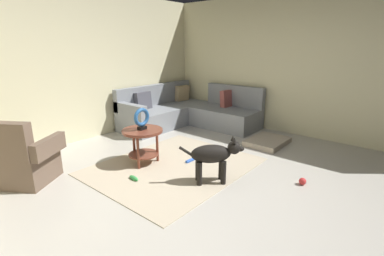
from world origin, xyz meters
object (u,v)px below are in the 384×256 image
at_px(dog_toy_bone, 134,178).
at_px(sectional_couch, 188,113).
at_px(dog_toy_rope, 190,160).
at_px(armchair, 23,160).
at_px(dog, 214,156).
at_px(dog_toy_ball, 302,181).
at_px(torus_sculpture, 142,118).
at_px(dog_bed_mat, 267,141).
at_px(side_table, 143,137).

bearing_deg(dog_toy_bone, sectional_couch, 25.69).
distance_m(dog_toy_rope, dog_toy_bone, 0.97).
xyz_separation_m(armchair, dog, (1.59, -1.87, 0.05)).
bearing_deg(dog, dog_toy_rope, -161.06).
distance_m(dog_toy_ball, dog_toy_bone, 2.22).
xyz_separation_m(sectional_couch, dog, (-1.87, -2.06, 0.09)).
bearing_deg(torus_sculpture, dog, -81.53).
height_order(dog_bed_mat, dog, dog).
bearing_deg(dog_toy_bone, dog, -53.16).
bearing_deg(armchair, dog_toy_rope, 25.37).
bearing_deg(dog_bed_mat, side_table, 152.59).
bearing_deg(dog_toy_ball, torus_sculpture, 112.27).
bearing_deg(dog_toy_ball, sectional_couch, 68.33).
distance_m(dog_bed_mat, dog_toy_rope, 1.64).
bearing_deg(dog, side_table, -127.50).
xyz_separation_m(dog_bed_mat, dog, (-1.86, -0.13, 0.33)).
height_order(torus_sculpture, dog_toy_bone, torus_sculpture).
distance_m(side_table, dog_toy_ball, 2.31).
xyz_separation_m(dog, dog_toy_bone, (-0.64, 0.85, -0.35)).
bearing_deg(armchair, dog_toy_ball, 6.76).
bearing_deg(dog, torus_sculpture, -127.50).
distance_m(dog, dog_toy_ball, 1.20).
xyz_separation_m(dog_toy_ball, dog_toy_rope, (-0.37, 1.59, -0.02)).
bearing_deg(dog_toy_rope, dog_toy_ball, -76.82).
height_order(sectional_couch, dog, sectional_couch).
relative_size(dog_toy_ball, dog_toy_rope, 0.54).
height_order(armchair, dog_toy_ball, armchair).
bearing_deg(dog_toy_bone, dog_toy_rope, -10.94).
distance_m(sectional_couch, dog, 2.79).
height_order(side_table, dog_toy_ball, side_table).
bearing_deg(dog_toy_ball, dog, 126.65).
relative_size(dog, dog_toy_bone, 3.59).
bearing_deg(dog_toy_bone, armchair, 133.13).
relative_size(sectional_couch, dog_toy_ball, 24.38).
relative_size(armchair, dog_bed_mat, 1.25).
distance_m(sectional_couch, dog_toy_rope, 2.11).
bearing_deg(dog_toy_ball, dog_toy_bone, 126.74).
distance_m(torus_sculpture, dog_bed_mat, 2.39).
distance_m(armchair, dog_bed_mat, 3.87).
height_order(side_table, dog_bed_mat, side_table).
xyz_separation_m(armchair, dog_bed_mat, (3.45, -1.74, -0.28)).
height_order(sectional_couch, dog_toy_bone, sectional_couch).
distance_m(side_table, torus_sculpture, 0.29).
distance_m(sectional_couch, side_table, 2.23).
bearing_deg(dog_toy_rope, dog_toy_bone, 169.06).
height_order(side_table, dog_toy_bone, side_table).
xyz_separation_m(side_table, dog_toy_rope, (0.49, -0.51, -0.39)).
xyz_separation_m(sectional_couch, dog_toy_rope, (-1.56, -1.39, -0.27)).
bearing_deg(torus_sculpture, dog_toy_rope, -46.37).
distance_m(armchair, dog, 2.45).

